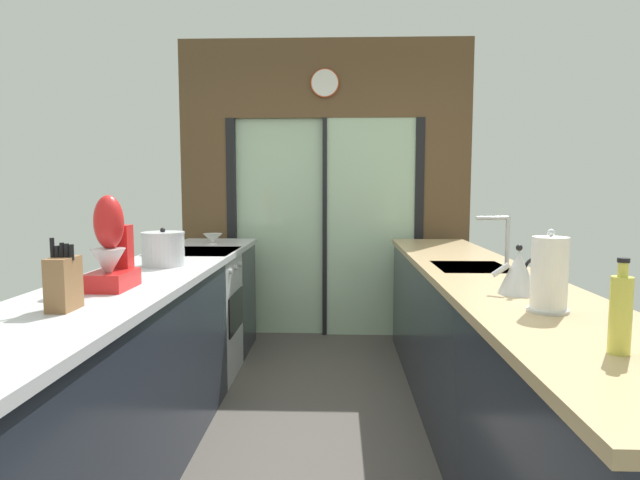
{
  "coord_description": "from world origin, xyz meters",
  "views": [
    {
      "loc": [
        0.12,
        -2.5,
        1.37
      ],
      "look_at": [
        0.01,
        0.91,
        1.04
      ],
      "focal_mm": 29.81,
      "sensor_mm": 36.0,
      "label": 1
    }
  ],
  "objects": [
    {
      "name": "mixing_bowl_far",
      "position": [
        -0.89,
        1.74,
        0.96
      ],
      "size": [
        0.15,
        0.15,
        0.08
      ],
      "color": "silver",
      "rests_on": "left_counter_run"
    },
    {
      "name": "soap_bottle",
      "position": [
        0.89,
        -1.06,
        1.03
      ],
      "size": [
        0.06,
        0.06,
        0.26
      ],
      "color": "#D1CC4C",
      "rests_on": "right_counter_run"
    },
    {
      "name": "oven_range",
      "position": [
        -0.91,
        1.25,
        0.46
      ],
      "size": [
        0.6,
        0.6,
        0.92
      ],
      "color": "#B7BABC",
      "rests_on": "ground_plane"
    },
    {
      "name": "ground_plane",
      "position": [
        0.0,
        0.6,
        -0.01
      ],
      "size": [
        5.04,
        7.6,
        0.02
      ],
      "primitive_type": "cube",
      "color": "#4C4742"
    },
    {
      "name": "right_counter_run",
      "position": [
        0.91,
        0.3,
        0.46
      ],
      "size": [
        0.62,
        3.8,
        0.92
      ],
      "color": "#1E232D",
      "rests_on": "ground_plane"
    },
    {
      "name": "stock_pot",
      "position": [
        -0.89,
        0.52,
        1.02
      ],
      "size": [
        0.25,
        0.25,
        0.22
      ],
      "color": "#B7BABC",
      "rests_on": "left_counter_run"
    },
    {
      "name": "stand_mixer",
      "position": [
        -0.89,
        -0.18,
        1.08
      ],
      "size": [
        0.17,
        0.27,
        0.42
      ],
      "color": "red",
      "rests_on": "left_counter_run"
    },
    {
      "name": "back_wall_unit",
      "position": [
        0.0,
        2.4,
        1.52
      ],
      "size": [
        2.64,
        0.12,
        2.7
      ],
      "color": "brown",
      "rests_on": "ground_plane"
    },
    {
      "name": "kettle",
      "position": [
        0.89,
        -0.24,
        1.01
      ],
      "size": [
        0.25,
        0.17,
        0.21
      ],
      "color": "#B7BABC",
      "rests_on": "right_counter_run"
    },
    {
      "name": "knife_block",
      "position": [
        -0.89,
        -0.6,
        1.02
      ],
      "size": [
        0.09,
        0.14,
        0.27
      ],
      "color": "brown",
      "rests_on": "left_counter_run"
    },
    {
      "name": "left_counter_run",
      "position": [
        -0.91,
        0.13,
        0.47
      ],
      "size": [
        0.62,
        3.8,
        0.92
      ],
      "color": "#1E232D",
      "rests_on": "ground_plane"
    },
    {
      "name": "sink_faucet",
      "position": [
        1.06,
        0.55,
        1.11
      ],
      "size": [
        0.19,
        0.02,
        0.29
      ],
      "color": "#B7BABC",
      "rests_on": "right_counter_run"
    },
    {
      "name": "paper_towel_roll",
      "position": [
        0.89,
        -0.56,
        1.06
      ],
      "size": [
        0.15,
        0.15,
        0.3
      ],
      "color": "#B7BABC",
      "rests_on": "right_counter_run"
    }
  ]
}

